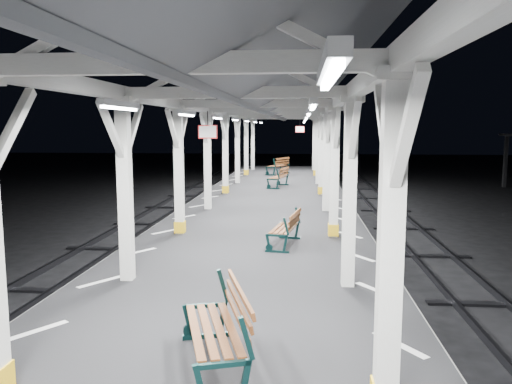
# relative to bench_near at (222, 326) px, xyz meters

# --- Properties ---
(ground) EXTENTS (120.00, 120.00, 0.00)m
(ground) POSITION_rel_bench_near_xyz_m (-0.27, 5.19, -1.50)
(ground) COLOR black
(ground) RESTS_ON ground
(platform) EXTENTS (6.00, 50.00, 1.00)m
(platform) POSITION_rel_bench_near_xyz_m (-0.27, 5.19, -1.00)
(platform) COLOR black
(platform) RESTS_ON ground
(hazard_stripes_left) EXTENTS (1.00, 48.00, 0.01)m
(hazard_stripes_left) POSITION_rel_bench_near_xyz_m (-2.72, 5.19, -0.50)
(hazard_stripes_left) COLOR silver
(hazard_stripes_left) RESTS_ON platform
(hazard_stripes_right) EXTENTS (1.00, 48.00, 0.01)m
(hazard_stripes_right) POSITION_rel_bench_near_xyz_m (2.18, 5.19, -0.50)
(hazard_stripes_right) COLOR silver
(hazard_stripes_right) RESTS_ON platform
(track_left) EXTENTS (2.20, 60.00, 0.16)m
(track_left) POSITION_rel_bench_near_xyz_m (-5.27, 5.19, -1.43)
(track_left) COLOR #2D2D33
(track_left) RESTS_ON ground
(track_right) EXTENTS (2.20, 60.00, 0.16)m
(track_right) POSITION_rel_bench_near_xyz_m (4.73, 5.19, -1.43)
(track_right) COLOR #2D2D33
(track_right) RESTS_ON ground
(canopy) EXTENTS (5.40, 49.00, 4.65)m
(canopy) POSITION_rel_bench_near_xyz_m (-0.27, 5.18, 3.05)
(canopy) COLOR silver
(canopy) RESTS_ON platform
(bench_near) EXTENTS (1.12, 1.86, 0.95)m
(bench_near) POSITION_rel_bench_near_xyz_m (0.00, 0.00, 0.00)
(bench_near) COLOR black
(bench_near) RESTS_ON platform
(bench_mid) EXTENTS (0.80, 1.58, 0.82)m
(bench_mid) POSITION_rel_bench_near_xyz_m (0.59, 6.10, -0.07)
(bench_mid) COLOR black
(bench_mid) RESTS_ON platform
(bench_far) EXTENTS (0.99, 1.80, 0.92)m
(bench_far) POSITION_rel_bench_near_xyz_m (-0.07, 17.64, -0.01)
(bench_far) COLOR black
(bench_far) RESTS_ON platform
(bench_extra) EXTENTS (1.38, 1.96, 1.00)m
(bench_extra) POSITION_rel_bench_near_xyz_m (-0.38, 23.98, 0.03)
(bench_extra) COLOR black
(bench_extra) RESTS_ON platform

